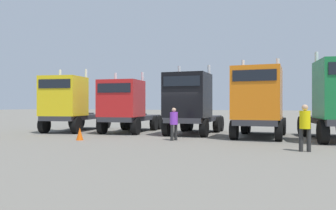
{
  "coord_description": "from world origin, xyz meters",
  "views": [
    {
      "loc": [
        6.24,
        -17.87,
        1.8
      ],
      "look_at": [
        -1.4,
        2.22,
        1.79
      ],
      "focal_mm": 36.32,
      "sensor_mm": 36.0,
      "label": 1
    }
  ],
  "objects": [
    {
      "name": "ground",
      "position": [
        0.0,
        0.0,
        0.0
      ],
      "size": [
        200.0,
        200.0,
        0.0
      ],
      "primitive_type": "plane",
      "color": "slate"
    },
    {
      "name": "semi_truck_orange",
      "position": [
        4.31,
        0.86,
        1.97
      ],
      "size": [
        2.58,
        6.08,
        4.36
      ],
      "rotation": [
        0.0,
        0.0,
        -1.58
      ],
      "color": "#333338",
      "rests_on": "ground"
    },
    {
      "name": "semi_truck_red",
      "position": [
        -4.02,
        1.51,
        1.72
      ],
      "size": [
        3.09,
        6.2,
        3.93
      ],
      "rotation": [
        0.0,
        0.0,
        -1.47
      ],
      "color": "#333338",
      "rests_on": "ground"
    },
    {
      "name": "traffic_cone_near",
      "position": [
        -4.11,
        -3.31,
        0.33
      ],
      "size": [
        0.36,
        0.36,
        0.65
      ],
      "primitive_type": "cone",
      "color": "#F2590C",
      "rests_on": "ground"
    },
    {
      "name": "visitor_with_camera",
      "position": [
        0.42,
        -1.72,
        0.95
      ],
      "size": [
        0.52,
        0.52,
        1.65
      ],
      "rotation": [
        0.0,
        0.0,
        5.88
      ],
      "color": "#252525",
      "rests_on": "ground"
    },
    {
      "name": "semi_truck_black",
      "position": [
        0.29,
        1.56,
        1.9
      ],
      "size": [
        2.64,
        5.88,
        4.23
      ],
      "rotation": [
        0.0,
        0.0,
        -1.55
      ],
      "color": "#333338",
      "rests_on": "ground"
    },
    {
      "name": "semi_truck_yellow",
      "position": [
        -7.92,
        0.87,
        1.87
      ],
      "size": [
        3.6,
        6.73,
        4.22
      ],
      "rotation": [
        0.0,
        0.0,
        -1.39
      ],
      "color": "#333338",
      "rests_on": "ground"
    },
    {
      "name": "visitor_in_hivis",
      "position": [
        6.53,
        -3.8,
        1.06
      ],
      "size": [
        0.45,
        0.43,
        1.81
      ],
      "rotation": [
        0.0,
        0.0,
        1.65
      ],
      "color": "#292929",
      "rests_on": "ground"
    }
  ]
}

